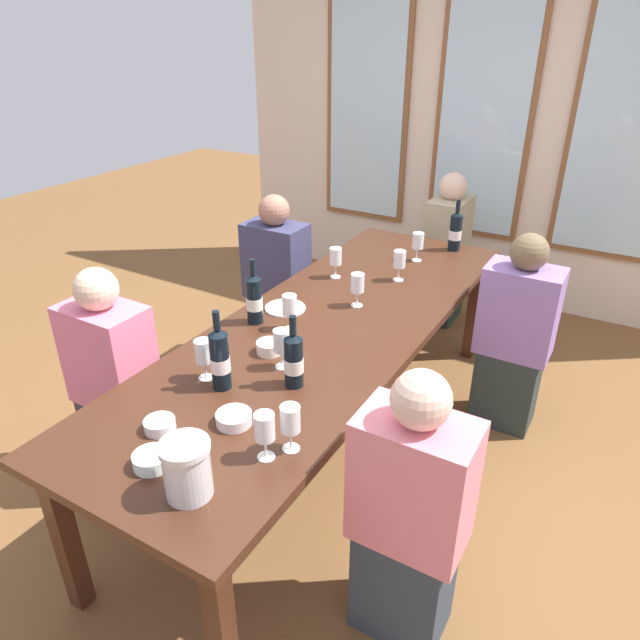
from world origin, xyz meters
The scene contains 27 objects.
ground_plane centered at (0.00, 0.00, 0.00)m, with size 12.00×12.00×0.00m, color brown.
back_wall_with_windows centered at (0.00, 2.34, 1.45)m, with size 4.12×0.10×2.90m.
dining_table centered at (0.00, 0.00, 0.68)m, with size 0.92×2.79×0.74m.
white_plate_0 centered at (-0.26, 0.02, 0.74)m, with size 0.20×0.20×0.01m, color white.
metal_pitcher centered at (0.19, -1.18, 0.84)m, with size 0.16×0.16×0.19m.
wine_bottle_0 centered at (-0.31, -0.17, 0.86)m, with size 0.08×0.08×0.32m.
wine_bottle_1 centered at (0.19, 1.27, 0.86)m, with size 0.08×0.08×0.32m.
wine_bottle_2 centered at (-0.09, -0.68, 0.87)m, with size 0.08×0.08×0.33m.
wine_bottle_3 centered at (0.14, -0.52, 0.86)m, with size 0.08×0.08×0.31m.
tasting_bowl_0 centered at (0.00, -1.15, 0.76)m, with size 0.12×0.12×0.05m, color white.
tasting_bowl_1 centered at (-0.11, -1.00, 0.76)m, with size 0.11×0.11×0.04m, color white.
tasting_bowl_2 centered at (-0.08, -0.37, 0.77)m, with size 0.11×0.11×0.05m, color white.
tasting_bowl_3 centered at (0.09, -0.84, 0.76)m, with size 0.13×0.13×0.04m, color white.
wine_glass_0 centered at (0.03, 0.24, 0.86)m, with size 0.07×0.07×0.17m.
wine_glass_1 centered at (0.03, -0.44, 0.86)m, with size 0.07×0.07×0.17m.
wine_glass_2 centered at (-0.12, -0.14, 0.86)m, with size 0.07×0.07×0.17m.
wine_glass_3 centered at (-0.24, 0.51, 0.86)m, with size 0.07×0.07×0.17m.
wine_glass_4 centered at (0.35, -0.86, 0.86)m, with size 0.07×0.07×0.17m.
wine_glass_5 centered at (0.08, 0.65, 0.86)m, with size 0.07×0.07×0.17m.
wine_glass_6 centered at (0.30, -0.93, 0.86)m, with size 0.07×0.07×0.17m.
wine_glass_7 centered at (0.06, 0.98, 0.86)m, with size 0.07×0.07×0.17m.
wine_glass_8 centered at (-0.19, -0.66, 0.86)m, with size 0.07×0.07×0.17m.
seated_person_0 centered at (-0.74, -0.68, 0.53)m, with size 0.38×0.24×1.11m.
seated_person_1 centered at (0.74, -0.74, 0.53)m, with size 0.38×0.24×1.11m.
seated_person_2 centered at (-0.74, 0.65, 0.53)m, with size 0.38×0.24×1.11m.
seated_person_3 centered at (0.74, 0.70, 0.53)m, with size 0.38×0.24×1.11m.
seated_person_4 centered at (0.00, 1.74, 0.53)m, with size 0.24×0.38×1.11m.
Camera 1 is at (1.20, -2.12, 2.02)m, focal length 32.28 mm.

